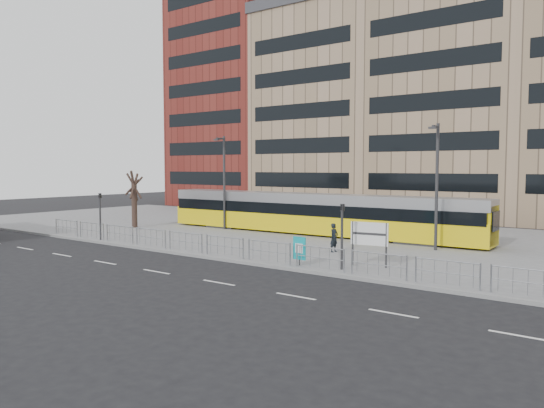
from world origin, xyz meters
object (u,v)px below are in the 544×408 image
Objects in this scene: station_sign at (369,236)px; lamp_post_east at (436,181)px; traffic_light_west at (100,210)px; lamp_post_west at (224,178)px; bare_tree at (134,169)px; tram at (312,214)px; traffic_light_east at (342,228)px; pedestrian at (334,238)px; ad_panel at (299,249)px.

station_sign is 0.29× the size of lamp_post_east.
traffic_light_west is 9.92m from lamp_post_west.
station_sign is 0.34× the size of bare_tree.
traffic_light_west reaches higher than tram.
lamp_post_east is at bearing 94.90° from traffic_light_east.
traffic_light_west is (-9.65, -10.90, 0.51)m from tram.
station_sign is at bearing 80.50° from traffic_light_east.
traffic_light_west is 0.48× the size of bare_tree.
bare_tree is at bearing -178.84° from traffic_light_east.
pedestrian is at bearing 36.11° from traffic_light_west.
lamp_post_west reaches higher than ad_panel.
lamp_post_east is 1.14× the size of bare_tree.
lamp_post_east is at bearing 6.95° from bare_tree.
traffic_light_east is at bearing 20.08° from traffic_light_west.
station_sign is 17.77m from lamp_post_west.
lamp_post_west is 1.12× the size of bare_tree.
ad_panel is at bearing -34.71° from lamp_post_west.
tram is at bearing 143.67° from traffic_light_east.
lamp_post_east is (19.36, 8.91, 2.05)m from traffic_light_west.
traffic_light_west is at bearing 114.41° from pedestrian.
bare_tree is (-19.74, 5.78, 3.81)m from ad_panel.
station_sign is 23.16m from bare_tree.
bare_tree is (-21.92, 5.45, 2.66)m from traffic_light_east.
tram is 3.88× the size of bare_tree.
traffic_light_west is 1.00× the size of traffic_light_east.
ad_panel is 0.22× the size of bare_tree.
traffic_light_west is at bearing -162.93° from traffic_light_east.
pedestrian is at bearing -3.60° from bare_tree.
lamp_post_west is at bearing 147.46° from station_sign.
traffic_light_east is at bearing -122.65° from station_sign.
lamp_post_west is at bearing 178.38° from lamp_post_east.
traffic_light_west is at bearing -132.90° from tram.
lamp_post_west is at bearing 150.47° from ad_panel.
bare_tree reaches higher than ad_panel.
lamp_post_east is at bearing 75.14° from station_sign.
lamp_post_east is (0.82, 6.82, 2.53)m from station_sign.
station_sign is at bearing -96.84° from lamp_post_east.
lamp_post_west is (2.53, 9.39, 1.98)m from traffic_light_west.
lamp_post_west is 16.84m from lamp_post_east.
bare_tree is (-19.04, 1.20, 3.82)m from pedestrian.
tram is 12.23m from ad_panel.
lamp_post_east is (3.68, 8.63, 3.20)m from ad_panel.
lamp_post_east reaches higher than pedestrian.
ad_panel is 0.45× the size of traffic_light_west.
station_sign is 3.45m from ad_panel.
lamp_post_west is (-12.45, 4.53, 3.14)m from pedestrian.
traffic_light_east reaches higher than ad_panel.
station_sign is at bearing 24.56° from traffic_light_west.
tram is 17.63× the size of ad_panel.
bare_tree reaches higher than station_sign.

